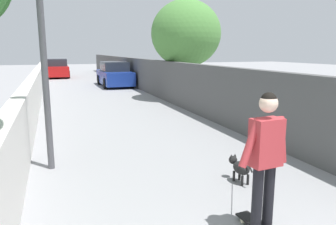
{
  "coord_description": "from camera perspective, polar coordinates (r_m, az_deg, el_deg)",
  "views": [
    {
      "loc": [
        -0.75,
        2.12,
        2.25
      ],
      "look_at": [
        5.33,
        -0.07,
        1.0
      ],
      "focal_mm": 34.48,
      "sensor_mm": 36.0,
      "label": 1
    }
  ],
  "objects": [
    {
      "name": "wall_left",
      "position": [
        12.86,
        -22.63,
        3.01
      ],
      "size": [
        48.0,
        0.3,
        1.32
      ],
      "primitive_type": "cube",
      "color": "silver",
      "rests_on": "ground"
    },
    {
      "name": "tree_right_mid",
      "position": [
        14.94,
        3.19,
        13.74
      ],
      "size": [
        3.13,
        3.13,
        4.48
      ],
      "color": "#473523",
      "rests_on": "ground"
    },
    {
      "name": "person_skateboarder",
      "position": [
        4.05,
        16.89,
        -6.44
      ],
      "size": [
        0.25,
        0.71,
        1.69
      ],
      "color": "black",
      "rests_on": "skateboard"
    },
    {
      "name": "lamp_post",
      "position": [
        6.37,
        -21.47,
        13.98
      ],
      "size": [
        0.36,
        0.36,
        3.84
      ],
      "color": "#4C4C51",
      "rests_on": "ground"
    },
    {
      "name": "dog",
      "position": [
        5.76,
        12.61,
        -9.4
      ],
      "size": [
        1.74,
        0.74,
        1.06
      ],
      "color": "black",
      "rests_on": "ground"
    },
    {
      "name": "ground_plane",
      "position": [
        15.07,
        -11.49,
        2.15
      ],
      "size": [
        80.0,
        80.0,
        0.0
      ],
      "primitive_type": "plane",
      "color": "gray"
    },
    {
      "name": "car_near",
      "position": [
        20.87,
        -9.43,
        6.6
      ],
      "size": [
        4.3,
        1.8,
        1.54
      ],
      "color": "navy",
      "rests_on": "ground"
    },
    {
      "name": "fence_right",
      "position": [
        13.73,
        1.25,
        5.25
      ],
      "size": [
        48.0,
        0.3,
        1.77
      ],
      "primitive_type": "cube",
      "color": "#4C4C4C",
      "rests_on": "ground"
    },
    {
      "name": "car_far",
      "position": [
        28.62,
        -18.95,
        7.3
      ],
      "size": [
        3.83,
        1.8,
        1.54
      ],
      "color": "#B71414",
      "rests_on": "ground"
    }
  ]
}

